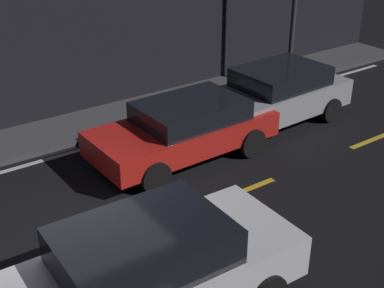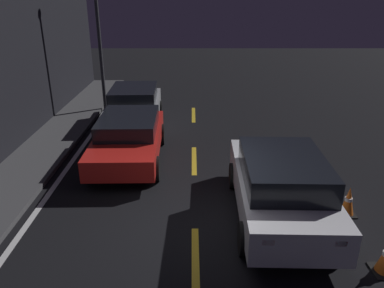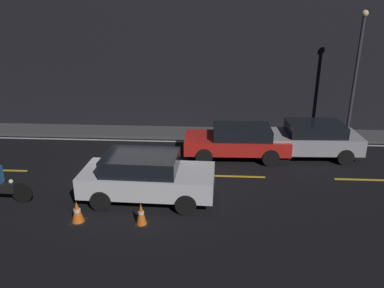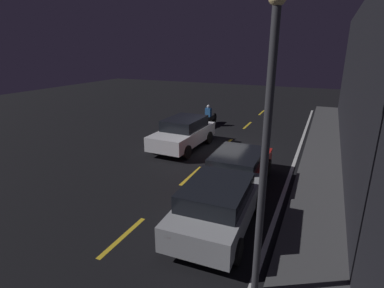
# 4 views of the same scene
# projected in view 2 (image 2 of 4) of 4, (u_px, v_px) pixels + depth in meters

# --- Properties ---
(ground_plane) EXTENTS (56.00, 56.00, 0.00)m
(ground_plane) POSITION_uv_depth(u_px,v_px,m) (195.00, 229.00, 7.90)
(ground_plane) COLOR black
(lane_dash_c) EXTENTS (2.00, 0.14, 0.01)m
(lane_dash_c) POSITION_uv_depth(u_px,v_px,m) (195.00, 260.00, 6.97)
(lane_dash_c) COLOR gold
(lane_dash_c) RESTS_ON ground
(lane_dash_d) EXTENTS (2.00, 0.14, 0.01)m
(lane_dash_d) POSITION_uv_depth(u_px,v_px,m) (194.00, 160.00, 11.15)
(lane_dash_d) COLOR gold
(lane_dash_d) RESTS_ON ground
(lane_dash_e) EXTENTS (2.00, 0.14, 0.01)m
(lane_dash_e) POSITION_uv_depth(u_px,v_px,m) (194.00, 115.00, 15.32)
(lane_dash_e) COLOR gold
(lane_dash_e) RESTS_ON ground
(lane_solid_kerb) EXTENTS (25.20, 0.14, 0.01)m
(lane_solid_kerb) POSITION_uv_depth(u_px,v_px,m) (24.00, 229.00, 7.90)
(lane_solid_kerb) COLOR silver
(lane_solid_kerb) RESTS_ON ground
(sedan_white) EXTENTS (4.26, 2.04, 1.53)m
(sedan_white) POSITION_uv_depth(u_px,v_px,m) (280.00, 185.00, 8.01)
(sedan_white) COLOR silver
(sedan_white) RESTS_ON ground
(taxi_red) EXTENTS (4.24, 2.01, 1.32)m
(taxi_red) POSITION_uv_depth(u_px,v_px,m) (129.00, 137.00, 10.93)
(taxi_red) COLOR red
(taxi_red) RESTS_ON ground
(hatchback_silver) EXTENTS (4.08, 2.04, 1.45)m
(hatchback_silver) POSITION_uv_depth(u_px,v_px,m) (134.00, 106.00, 13.69)
(hatchback_silver) COLOR #9EA0A5
(hatchback_silver) RESTS_ON ground
(traffic_cone_mid) EXTENTS (0.39, 0.39, 0.68)m
(traffic_cone_mid) POSITION_uv_depth(u_px,v_px,m) (348.00, 201.00, 8.29)
(traffic_cone_mid) COLOR black
(traffic_cone_mid) RESTS_ON ground
(street_lamp) EXTENTS (0.28, 0.28, 5.76)m
(street_lamp) POSITION_uv_depth(u_px,v_px,m) (99.00, 32.00, 14.62)
(street_lamp) COLOR #333338
(street_lamp) RESTS_ON ground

